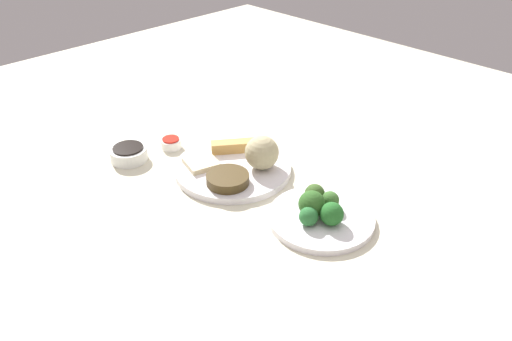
% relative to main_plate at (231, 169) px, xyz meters
% --- Properties ---
extents(tabletop, '(2.20, 2.20, 0.02)m').
position_rel_main_plate_xyz_m(tabletop, '(0.01, 0.00, -0.02)').
color(tabletop, beige).
rests_on(tabletop, ground).
extents(main_plate, '(0.28, 0.28, 0.02)m').
position_rel_main_plate_xyz_m(main_plate, '(0.00, 0.00, 0.00)').
color(main_plate, white).
rests_on(main_plate, tabletop).
extents(rice_scoop, '(0.08, 0.08, 0.08)m').
position_rel_main_plate_xyz_m(rice_scoop, '(0.05, 0.05, 0.05)').
color(rice_scoop, tan).
rests_on(rice_scoop, main_plate).
extents(spring_roll, '(0.09, 0.11, 0.03)m').
position_rel_main_plate_xyz_m(spring_roll, '(-0.05, 0.05, 0.02)').
color(spring_roll, tan).
rests_on(spring_roll, main_plate).
extents(crab_rangoon_wonton, '(0.09, 0.09, 0.01)m').
position_rel_main_plate_xyz_m(crab_rangoon_wonton, '(-0.05, -0.05, 0.01)').
color(crab_rangoon_wonton, beige).
rests_on(crab_rangoon_wonton, main_plate).
extents(stir_fry_heap, '(0.10, 0.10, 0.02)m').
position_rel_main_plate_xyz_m(stir_fry_heap, '(0.05, -0.05, 0.02)').
color(stir_fry_heap, '#443418').
rests_on(stir_fry_heap, main_plate).
extents(broccoli_plate, '(0.22, 0.22, 0.01)m').
position_rel_main_plate_xyz_m(broccoli_plate, '(0.27, 0.00, -0.00)').
color(broccoli_plate, white).
rests_on(broccoli_plate, tabletop).
extents(broccoli_floret_0, '(0.06, 0.06, 0.06)m').
position_rel_main_plate_xyz_m(broccoli_floret_0, '(0.25, -0.01, 0.03)').
color(broccoli_floret_0, '#2D5C22').
rests_on(broccoli_floret_0, broccoli_plate).
extents(broccoli_floret_1, '(0.05, 0.05, 0.05)m').
position_rel_main_plate_xyz_m(broccoli_floret_1, '(0.30, -0.00, 0.03)').
color(broccoli_floret_1, '#226424').
rests_on(broccoli_floret_1, broccoli_plate).
extents(broccoli_floret_2, '(0.04, 0.04, 0.04)m').
position_rel_main_plate_xyz_m(broccoli_floret_2, '(0.26, 0.04, 0.03)').
color(broccoli_floret_2, '#3B692C').
rests_on(broccoli_floret_2, broccoli_plate).
extents(broccoli_floret_4, '(0.04, 0.04, 0.04)m').
position_rel_main_plate_xyz_m(broccoli_floret_4, '(0.27, -0.04, 0.03)').
color(broccoli_floret_4, '#286A31').
rests_on(broccoli_floret_4, broccoli_plate).
extents(broccoli_floret_5, '(0.04, 0.04, 0.04)m').
position_rel_main_plate_xyz_m(broccoli_floret_5, '(0.23, 0.03, 0.03)').
color(broccoli_floret_5, '#395925').
rests_on(broccoli_floret_5, broccoli_plate).
extents(soy_sauce_bowl, '(0.09, 0.09, 0.03)m').
position_rel_main_plate_xyz_m(soy_sauce_bowl, '(-0.22, -0.14, 0.01)').
color(soy_sauce_bowl, white).
rests_on(soy_sauce_bowl, tabletop).
extents(soy_sauce_bowl_liquid, '(0.07, 0.07, 0.00)m').
position_rel_main_plate_xyz_m(soy_sauce_bowl_liquid, '(-0.22, -0.14, 0.03)').
color(soy_sauce_bowl_liquid, black).
rests_on(soy_sauce_bowl_liquid, soy_sauce_bowl).
extents(sauce_ramekin_sweet_and_sour, '(0.05, 0.05, 0.02)m').
position_rel_main_plate_xyz_m(sauce_ramekin_sweet_and_sour, '(-0.20, -0.03, 0.00)').
color(sauce_ramekin_sweet_and_sour, white).
rests_on(sauce_ramekin_sweet_and_sour, tabletop).
extents(sauce_ramekin_sweet_and_sour_liquid, '(0.04, 0.04, 0.00)m').
position_rel_main_plate_xyz_m(sauce_ramekin_sweet_and_sour_liquid, '(-0.20, -0.03, 0.02)').
color(sauce_ramekin_sweet_and_sour_liquid, red).
rests_on(sauce_ramekin_sweet_and_sour_liquid, sauce_ramekin_sweet_and_sour).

